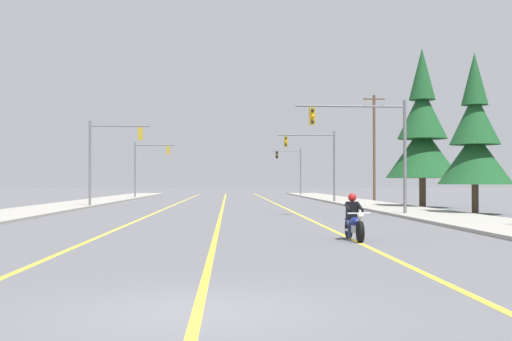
% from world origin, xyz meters
% --- Properties ---
extents(ground_plane, '(400.00, 400.00, 0.00)m').
position_xyz_m(ground_plane, '(0.00, 0.00, 0.00)').
color(ground_plane, '#5B5B60').
extents(lane_stripe_center, '(0.16, 100.00, 0.01)m').
position_xyz_m(lane_stripe_center, '(0.02, 45.00, 0.00)').
color(lane_stripe_center, yellow).
rests_on(lane_stripe_center, ground).
extents(lane_stripe_left, '(0.16, 100.00, 0.01)m').
position_xyz_m(lane_stripe_left, '(-3.83, 45.00, 0.00)').
color(lane_stripe_left, yellow).
rests_on(lane_stripe_left, ground).
extents(lane_stripe_right, '(0.16, 100.00, 0.01)m').
position_xyz_m(lane_stripe_right, '(4.35, 45.00, 0.00)').
color(lane_stripe_right, yellow).
rests_on(lane_stripe_right, ground).
extents(sidewalk_kerb_right, '(4.40, 110.00, 0.14)m').
position_xyz_m(sidewalk_kerb_right, '(11.34, 40.00, 0.07)').
color(sidewalk_kerb_right, '#9E998E').
rests_on(sidewalk_kerb_right, ground).
extents(sidewalk_kerb_left, '(4.40, 110.00, 0.14)m').
position_xyz_m(sidewalk_kerb_left, '(-11.34, 40.00, 0.07)').
color(sidewalk_kerb_left, '#9E998E').
rests_on(sidewalk_kerb_left, ground).
extents(motorcycle_with_rider, '(0.70, 2.19, 1.46)m').
position_xyz_m(motorcycle_with_rider, '(4.35, 11.79, 0.59)').
color(motorcycle_with_rider, black).
rests_on(motorcycle_with_rider, ground).
extents(traffic_signal_near_right, '(6.00, 0.59, 6.20)m').
position_xyz_m(traffic_signal_near_right, '(8.14, 27.21, 4.17)').
color(traffic_signal_near_right, slate).
rests_on(traffic_signal_near_right, ground).
extents(traffic_signal_near_left, '(4.30, 0.55, 6.20)m').
position_xyz_m(traffic_signal_near_left, '(-8.31, 40.90, 4.06)').
color(traffic_signal_near_left, slate).
rests_on(traffic_signal_near_left, ground).
extents(traffic_signal_mid_right, '(5.02, 0.37, 6.20)m').
position_xyz_m(traffic_signal_mid_right, '(8.14, 50.28, 4.11)').
color(traffic_signal_mid_right, slate).
rests_on(traffic_signal_mid_right, ground).
extents(traffic_signal_mid_left, '(4.39, 0.37, 6.20)m').
position_xyz_m(traffic_signal_mid_left, '(-8.63, 67.71, 4.07)').
color(traffic_signal_mid_left, slate).
rests_on(traffic_signal_mid_left, ground).
extents(traffic_signal_far_right, '(3.76, 0.50, 6.20)m').
position_xyz_m(traffic_signal_far_right, '(8.79, 80.82, 4.03)').
color(traffic_signal_far_right, slate).
rests_on(traffic_signal_far_right, ground).
extents(utility_pole_right_far, '(2.09, 0.26, 10.22)m').
position_xyz_m(utility_pole_right_far, '(14.53, 57.29, 5.48)').
color(utility_pole_right_far, brown).
rests_on(utility_pole_right_far, ground).
extents(conifer_tree_right_verge_near, '(4.11, 4.11, 9.04)m').
position_xyz_m(conifer_tree_right_verge_near, '(14.16, 28.57, 4.15)').
color(conifer_tree_right_verge_near, '#4C3828').
rests_on(conifer_tree_right_verge_near, ground).
extents(conifer_tree_right_verge_far, '(5.11, 5.11, 11.24)m').
position_xyz_m(conifer_tree_right_verge_far, '(14.06, 38.77, 5.15)').
color(conifer_tree_right_verge_far, '#4C3828').
rests_on(conifer_tree_right_verge_far, ground).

